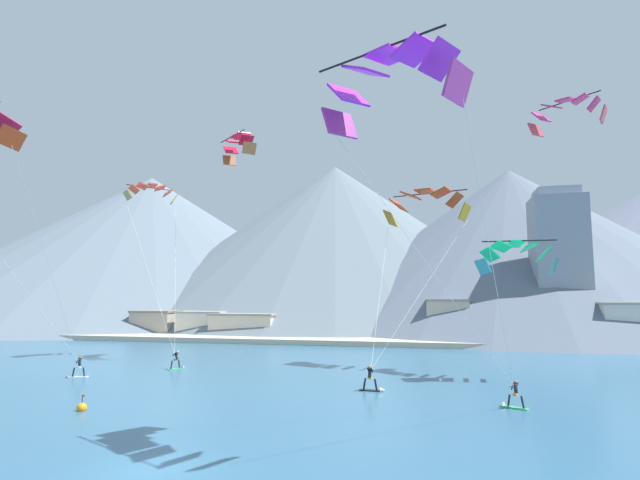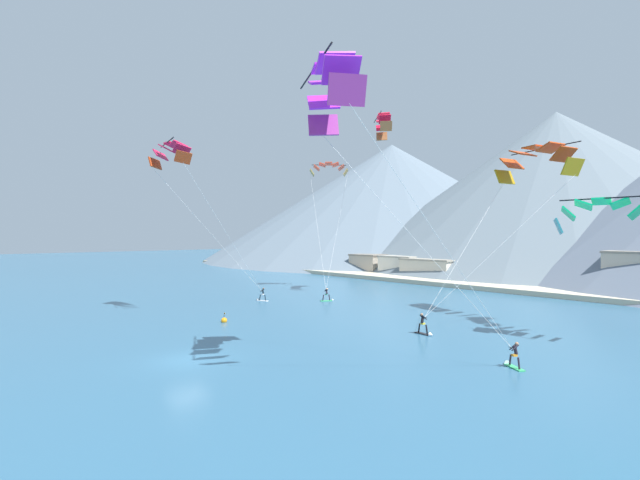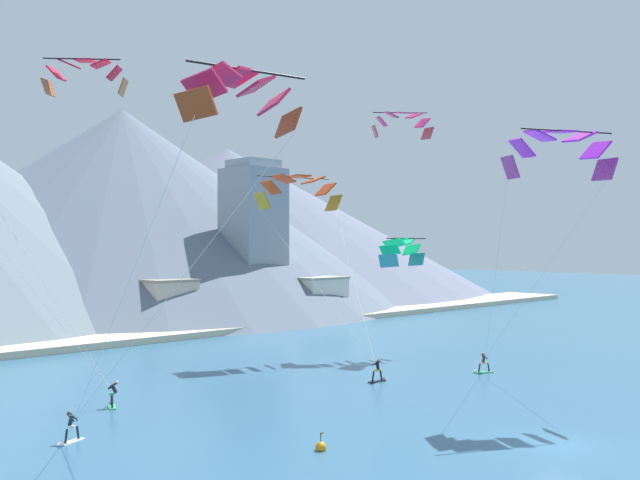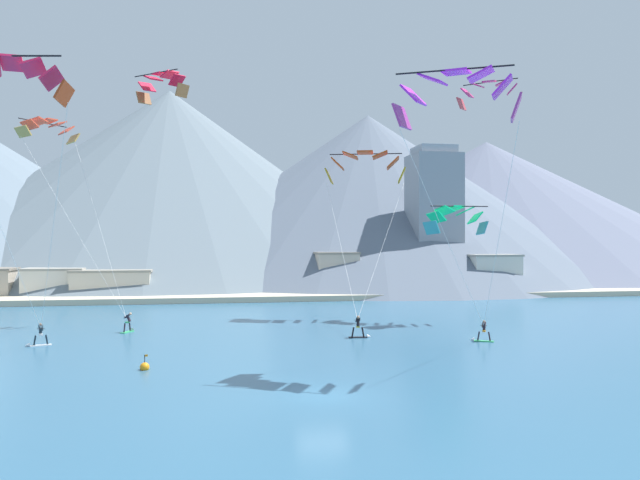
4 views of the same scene
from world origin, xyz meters
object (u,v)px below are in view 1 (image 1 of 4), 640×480
(kitesurfer_mid_center, at_px, (178,363))
(parafoil_kite_mid_center, at_px, (151,192))
(parafoil_kite_distant_high_outer, at_px, (238,145))
(kitesurfer_near_lead, at_px, (512,400))
(parafoil_kite_near_lead, at_px, (391,79))
(parafoil_kite_distant_mid_solo, at_px, (567,110))
(kitesurfer_near_trail, at_px, (373,383))
(kitesurfer_far_left, at_px, (76,371))
(race_marker_buoy, at_px, (82,408))
(parafoil_kite_distant_low_drift, at_px, (517,254))
(parafoil_kite_near_trail, at_px, (426,203))

(kitesurfer_mid_center, distance_m, parafoil_kite_mid_center, 20.89)
(parafoil_kite_distant_high_outer, bearing_deg, kitesurfer_near_lead, -35.52)
(parafoil_kite_mid_center, relative_size, parafoil_kite_distant_high_outer, 3.30)
(parafoil_kite_near_lead, distance_m, parafoil_kite_distant_high_outer, 33.76)
(parafoil_kite_distant_mid_solo, bearing_deg, kitesurfer_near_lead, -117.58)
(kitesurfer_near_trail, distance_m, parafoil_kite_distant_mid_solo, 29.20)
(kitesurfer_far_left, xyz_separation_m, parafoil_kite_near_lead, (26.44, -13.31, 15.84))
(race_marker_buoy, bearing_deg, parafoil_kite_distant_low_drift, 31.88)
(parafoil_kite_near_trail, xyz_separation_m, parafoil_kite_distant_low_drift, (6.98, -6.25, -5.52))
(parafoil_kite_near_lead, distance_m, parafoil_kite_mid_center, 39.79)
(parafoil_kite_near_trail, bearing_deg, kitesurfer_mid_center, -163.43)
(parafoil_kite_mid_center, relative_size, race_marker_buoy, 17.28)
(kitesurfer_mid_center, bearing_deg, parafoil_kite_distant_low_drift, 0.50)
(kitesurfer_near_trail, distance_m, parafoil_kite_near_lead, 20.56)
(kitesurfer_mid_center, height_order, race_marker_buoy, kitesurfer_mid_center)
(kitesurfer_near_trail, height_order, parafoil_kite_distant_high_outer, parafoil_kite_distant_high_outer)
(kitesurfer_near_lead, xyz_separation_m, race_marker_buoy, (-23.90, -6.27, -0.29))
(kitesurfer_near_lead, relative_size, parafoil_kite_distant_low_drift, 0.27)
(kitesurfer_mid_center, distance_m, parafoil_kite_near_trail, 27.17)
(kitesurfer_far_left, height_order, parafoil_kite_near_trail, parafoil_kite_near_trail)
(parafoil_kite_near_lead, height_order, parafoil_kite_distant_high_outer, parafoil_kite_distant_high_outer)
(kitesurfer_near_lead, distance_m, parafoil_kite_distant_high_outer, 37.68)
(kitesurfer_near_lead, distance_m, parafoil_kite_near_lead, 19.49)
(parafoil_kite_distant_low_drift, distance_m, race_marker_buoy, 32.10)
(kitesurfer_far_left, height_order, parafoil_kite_mid_center, parafoil_kite_mid_center)
(parafoil_kite_near_trail, relative_size, race_marker_buoy, 14.81)
(kitesurfer_mid_center, height_order, parafoil_kite_mid_center, parafoil_kite_mid_center)
(kitesurfer_near_lead, xyz_separation_m, parafoil_kite_near_lead, (-5.92, -9.66, 15.86))
(parafoil_kite_mid_center, height_order, parafoil_kite_distant_mid_solo, parafoil_kite_distant_mid_solo)
(parafoil_kite_near_lead, height_order, parafoil_kite_distant_mid_solo, parafoil_kite_distant_mid_solo)
(parafoil_kite_near_trail, bearing_deg, race_marker_buoy, -130.31)
(parafoil_kite_distant_high_outer, xyz_separation_m, parafoil_kite_distant_mid_solo, (32.05, -3.56, -0.22))
(parafoil_kite_near_lead, xyz_separation_m, parafoil_kite_mid_center, (-29.01, 27.19, 1.73))
(parafoil_kite_mid_center, height_order, parafoil_kite_distant_low_drift, parafoil_kite_mid_center)
(kitesurfer_far_left, height_order, parafoil_kite_near_lead, parafoil_kite_near_lead)
(parafoil_kite_near_trail, bearing_deg, parafoil_kite_near_lead, -92.31)
(parafoil_kite_near_lead, relative_size, parafoil_kite_distant_low_drift, 2.63)
(kitesurfer_mid_center, bearing_deg, parafoil_kite_distant_mid_solo, 7.40)
(parafoil_kite_near_lead, relative_size, parafoil_kite_distant_high_outer, 3.06)
(kitesurfer_mid_center, bearing_deg, parafoil_kite_near_trail, 16.57)
(kitesurfer_far_left, bearing_deg, parafoil_kite_distant_high_outer, 61.28)
(parafoil_kite_near_lead, bearing_deg, parafoil_kite_mid_center, 136.85)
(parafoil_kite_mid_center, distance_m, race_marker_buoy, 31.75)
(parafoil_kite_distant_high_outer, bearing_deg, kitesurfer_near_trail, -41.55)
(kitesurfer_mid_center, relative_size, parafoil_kite_near_trail, 0.12)
(parafoil_kite_near_lead, xyz_separation_m, parafoil_kite_distant_low_drift, (8.02, 19.56, -6.54))
(kitesurfer_near_trail, relative_size, kitesurfer_far_left, 1.02)
(parafoil_kite_distant_low_drift, bearing_deg, parafoil_kite_distant_high_outer, 163.91)
(kitesurfer_far_left, bearing_deg, parafoil_kite_near_lead, -26.72)
(kitesurfer_near_lead, distance_m, race_marker_buoy, 24.71)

